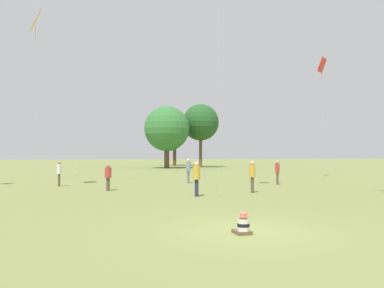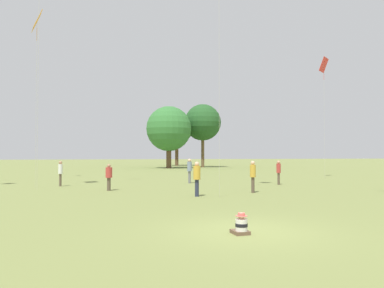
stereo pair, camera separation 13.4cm
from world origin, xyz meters
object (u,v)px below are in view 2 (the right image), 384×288
at_px(seated_toddler, 241,225).
at_px(distant_tree_2, 203,123).
at_px(person_standing_1, 279,170).
at_px(person_standing_5, 189,168).
at_px(distant_tree_0, 177,128).
at_px(distant_tree_1, 169,129).
at_px(person_standing_0, 109,175).
at_px(kite_1, 37,24).
at_px(person_standing_7, 60,171).
at_px(person_standing_3, 197,176).
at_px(kite_5, 324,67).
at_px(person_standing_2, 253,173).

relative_size(seated_toddler, distant_tree_2, 0.06).
bearing_deg(person_standing_1, person_standing_5, 169.42).
bearing_deg(distant_tree_0, distant_tree_1, -105.70).
distance_m(person_standing_0, kite_1, 11.28).
height_order(distant_tree_0, distant_tree_1, distant_tree_0).
bearing_deg(distant_tree_1, person_standing_7, -111.89).
bearing_deg(person_standing_5, person_standing_3, 52.44).
bearing_deg(distant_tree_0, distant_tree_2, -74.08).
height_order(person_standing_3, kite_1, kite_1).
xyz_separation_m(person_standing_3, distant_tree_1, (4.62, 38.70, 5.07)).
distance_m(person_standing_1, kite_1, 19.28).
xyz_separation_m(person_standing_0, distant_tree_2, (15.29, 37.47, 6.54)).
bearing_deg(kite_5, person_standing_1, 42.18).
bearing_deg(distant_tree_2, person_standing_5, -105.84).
relative_size(person_standing_2, distant_tree_0, 0.18).
bearing_deg(person_standing_7, distant_tree_0, -40.22).
height_order(seated_toddler, distant_tree_1, distant_tree_1).
bearing_deg(person_standing_3, kite_5, -124.83).
bearing_deg(seated_toddler, person_standing_0, 99.36).
bearing_deg(person_standing_3, person_standing_1, -124.36).
xyz_separation_m(person_standing_5, distant_tree_2, (9.34, 32.92, 6.37)).
height_order(person_standing_2, distant_tree_2, distant_tree_2).
xyz_separation_m(person_standing_1, person_standing_2, (-3.92, -4.90, 0.05)).
xyz_separation_m(person_standing_7, kite_1, (-1.45, -0.93, 9.72)).
bearing_deg(person_standing_2, distant_tree_1, -170.25).
xyz_separation_m(person_standing_2, distant_tree_2, (7.29, 40.53, 6.38)).
distance_m(person_standing_1, person_standing_5, 6.57).
relative_size(kite_1, distant_tree_0, 1.13).
xyz_separation_m(kite_1, distant_tree_2, (19.98, 34.55, -3.30)).
bearing_deg(kite_1, person_standing_7, 152.04).
height_order(person_standing_5, kite_5, kite_5).
xyz_separation_m(person_standing_1, distant_tree_0, (0.66, 45.13, 6.06)).
bearing_deg(distant_tree_2, kite_5, -82.72).
distance_m(person_standing_7, kite_1, 9.87).
distance_m(person_standing_0, person_standing_2, 8.57).
distance_m(person_standing_7, distant_tree_0, 46.32).
bearing_deg(distant_tree_1, kite_5, -69.68).
distance_m(person_standing_2, distant_tree_2, 41.68).
relative_size(kite_1, distant_tree_2, 1.10).
height_order(person_standing_1, kite_1, kite_1).
relative_size(person_standing_0, kite_5, 0.15).
bearing_deg(person_standing_5, person_standing_1, 127.62).
relative_size(seated_toddler, person_standing_1, 0.35).
xyz_separation_m(person_standing_2, kite_5, (11.13, 10.49, 9.08)).
height_order(seated_toddler, distant_tree_2, distant_tree_2).
bearing_deg(distant_tree_1, person_standing_3, -96.81).
bearing_deg(distant_tree_1, person_standing_0, -104.75).
distance_m(kite_1, distant_tree_0, 47.45).
bearing_deg(person_standing_7, person_standing_0, -159.95).
xyz_separation_m(person_standing_1, distant_tree_1, (-2.83, 32.70, 5.09)).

